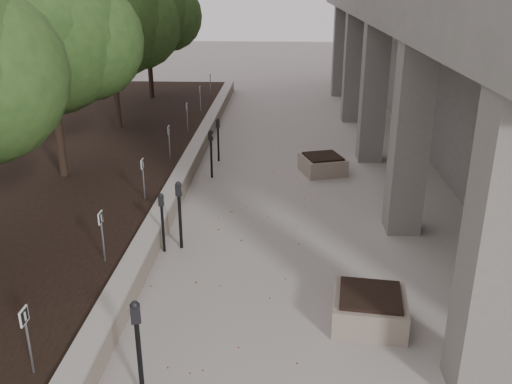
% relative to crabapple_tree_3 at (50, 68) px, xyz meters
% --- Properties ---
extents(retaining_wall, '(0.39, 26.00, 0.50)m').
position_rel_crabapple_tree_3_xyz_m(retaining_wall, '(2.97, 1.00, -2.87)').
color(retaining_wall, gray).
rests_on(retaining_wall, ground).
extents(planting_bed, '(7.00, 26.00, 0.40)m').
position_rel_crabapple_tree_3_xyz_m(planting_bed, '(-0.70, 1.00, -2.92)').
color(planting_bed, black).
rests_on(planting_bed, ground).
extents(crabapple_tree_3, '(4.60, 4.00, 5.44)m').
position_rel_crabapple_tree_3_xyz_m(crabapple_tree_3, '(0.00, 0.00, 0.00)').
color(crabapple_tree_3, '#284A1C').
rests_on(crabapple_tree_3, planting_bed).
extents(crabapple_tree_4, '(4.60, 4.00, 5.44)m').
position_rel_crabapple_tree_3_xyz_m(crabapple_tree_4, '(0.00, 5.00, 0.00)').
color(crabapple_tree_4, '#284A1C').
rests_on(crabapple_tree_4, planting_bed).
extents(crabapple_tree_5, '(4.60, 4.00, 5.44)m').
position_rel_crabapple_tree_3_xyz_m(crabapple_tree_5, '(0.00, 10.00, 0.00)').
color(crabapple_tree_5, '#284A1C').
rests_on(crabapple_tree_5, planting_bed).
extents(parking_sign_2, '(0.04, 0.22, 0.96)m').
position_rel_crabapple_tree_3_xyz_m(parking_sign_2, '(2.45, -7.50, -2.24)').
color(parking_sign_2, black).
rests_on(parking_sign_2, planting_bed).
extents(parking_sign_3, '(0.04, 0.22, 0.96)m').
position_rel_crabapple_tree_3_xyz_m(parking_sign_3, '(2.45, -4.50, -2.24)').
color(parking_sign_3, black).
rests_on(parking_sign_3, planting_bed).
extents(parking_sign_4, '(0.04, 0.22, 0.96)m').
position_rel_crabapple_tree_3_xyz_m(parking_sign_4, '(2.45, -1.50, -2.24)').
color(parking_sign_4, black).
rests_on(parking_sign_4, planting_bed).
extents(parking_sign_5, '(0.04, 0.22, 0.96)m').
position_rel_crabapple_tree_3_xyz_m(parking_sign_5, '(2.45, 1.50, -2.24)').
color(parking_sign_5, black).
rests_on(parking_sign_5, planting_bed).
extents(parking_sign_6, '(0.04, 0.22, 0.96)m').
position_rel_crabapple_tree_3_xyz_m(parking_sign_6, '(2.45, 4.50, -2.24)').
color(parking_sign_6, black).
rests_on(parking_sign_6, planting_bed).
extents(parking_sign_7, '(0.04, 0.22, 0.96)m').
position_rel_crabapple_tree_3_xyz_m(parking_sign_7, '(2.45, 7.50, -2.24)').
color(parking_sign_7, black).
rests_on(parking_sign_7, planting_bed).
extents(parking_sign_8, '(0.04, 0.22, 0.96)m').
position_rel_crabapple_tree_3_xyz_m(parking_sign_8, '(2.45, 10.50, -2.24)').
color(parking_sign_8, black).
rests_on(parking_sign_8, planting_bed).
extents(parking_meter_1, '(0.17, 0.14, 1.46)m').
position_rel_crabapple_tree_3_xyz_m(parking_meter_1, '(3.82, -7.43, -2.39)').
color(parking_meter_1, black).
rests_on(parking_meter_1, ground).
extents(parking_meter_2, '(0.14, 0.11, 1.44)m').
position_rel_crabapple_tree_3_xyz_m(parking_meter_2, '(3.57, -3.13, -2.40)').
color(parking_meter_2, black).
rests_on(parking_meter_2, ground).
extents(parking_meter_3, '(0.13, 0.10, 1.25)m').
position_rel_crabapple_tree_3_xyz_m(parking_meter_3, '(3.25, -3.30, -2.49)').
color(parking_meter_3, black).
rests_on(parking_meter_3, ground).
extents(parking_meter_4, '(0.16, 0.14, 1.35)m').
position_rel_crabapple_tree_3_xyz_m(parking_meter_4, '(3.66, 1.15, -2.45)').
color(parking_meter_4, black).
rests_on(parking_meter_4, ground).
extents(parking_meter_5, '(0.13, 0.09, 1.31)m').
position_rel_crabapple_tree_3_xyz_m(parking_meter_5, '(3.68, 2.64, -2.46)').
color(parking_meter_5, black).
rests_on(parking_meter_5, ground).
extents(planter_front, '(1.26, 1.26, 0.53)m').
position_rel_crabapple_tree_3_xyz_m(planter_front, '(7.00, -5.58, -2.86)').
color(planter_front, gray).
rests_on(planter_front, ground).
extents(planter_back, '(1.39, 1.39, 0.52)m').
position_rel_crabapple_tree_3_xyz_m(planter_back, '(6.72, 1.69, -2.86)').
color(planter_back, gray).
rests_on(planter_back, ground).
extents(berry_scatter, '(3.30, 14.10, 0.02)m').
position_rel_crabapple_tree_3_xyz_m(berry_scatter, '(4.70, -3.00, -3.11)').
color(berry_scatter, maroon).
rests_on(berry_scatter, ground).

